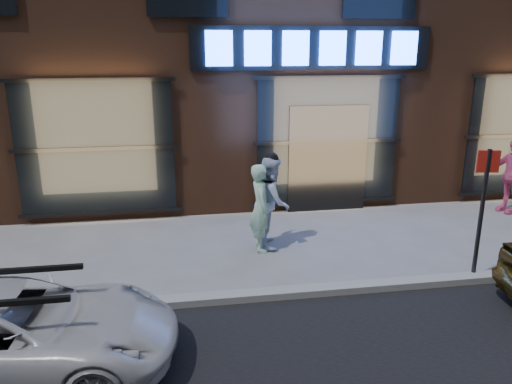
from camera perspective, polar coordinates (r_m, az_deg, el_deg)
ground at (r=8.30m, az=15.92°, el=-10.46°), size 90.00×90.00×0.00m
curb at (r=8.28m, az=15.95°, el=-10.09°), size 60.00×0.25×0.12m
man_bowtie at (r=9.10m, az=0.54°, el=-1.81°), size 0.39×0.60×1.63m
man_cap at (r=9.32m, az=1.77°, el=-1.09°), size 0.76×0.92×1.72m
passerby at (r=12.58m, az=27.19°, el=1.68°), size 0.64×1.07×1.70m
white_suv at (r=6.53m, az=-26.37°, el=-14.18°), size 3.91×1.98×1.06m
sign_post at (r=8.55m, az=24.49°, el=-1.13°), size 0.34×0.09×2.16m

